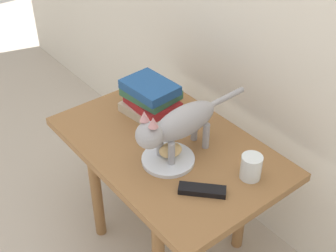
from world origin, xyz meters
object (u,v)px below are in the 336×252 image
at_px(plate, 168,159).
at_px(side_table, 168,159).
at_px(bread_roll, 170,150).
at_px(candle_jar, 251,168).
at_px(tv_remote, 202,190).
at_px(cat, 178,124).
at_px(book_stack, 151,99).

bearing_deg(plate, side_table, 141.87).
distance_m(bread_roll, candle_jar, 0.28).
distance_m(side_table, tv_remote, 0.28).
height_order(cat, tv_remote, cat).
bearing_deg(plate, book_stack, 154.79).
distance_m(plate, candle_jar, 0.28).
height_order(book_stack, tv_remote, book_stack).
xyz_separation_m(bread_roll, book_stack, (-0.26, 0.11, 0.03)).
distance_m(book_stack, tv_remote, 0.47).
bearing_deg(book_stack, bread_roll, -23.19).
height_order(cat, candle_jar, cat).
height_order(bread_roll, cat, cat).
distance_m(bread_roll, tv_remote, 0.19).
relative_size(plate, candle_jar, 2.15).
relative_size(bread_roll, candle_jar, 0.94).
bearing_deg(candle_jar, side_table, -161.22).
xyz_separation_m(candle_jar, tv_remote, (-0.04, -0.17, -0.03)).
height_order(book_stack, candle_jar, book_stack).
height_order(bread_roll, candle_jar, candle_jar).
bearing_deg(candle_jar, plate, -144.98).
bearing_deg(plate, cat, 94.65).
height_order(side_table, tv_remote, tv_remote).
xyz_separation_m(cat, book_stack, (-0.26, 0.08, -0.06)).
height_order(plate, tv_remote, tv_remote).
relative_size(cat, book_stack, 2.08).
bearing_deg(bread_roll, candle_jar, 32.37).
bearing_deg(book_stack, side_table, -19.29).
xyz_separation_m(plate, candle_jar, (0.23, 0.16, 0.03)).
bearing_deg(tv_remote, side_table, 122.21).
xyz_separation_m(side_table, cat, (0.07, -0.01, 0.20)).
relative_size(plate, tv_remote, 1.22).
bearing_deg(cat, book_stack, 163.12).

